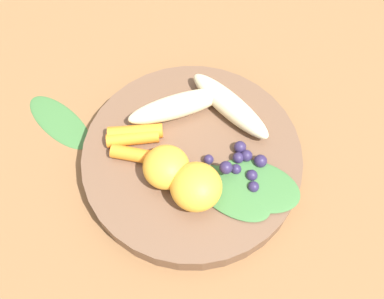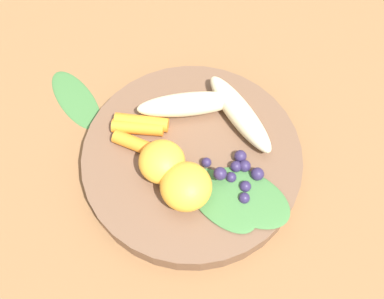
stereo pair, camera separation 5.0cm
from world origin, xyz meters
TOP-DOWN VIEW (x-y plane):
  - ground_plane at (0.00, 0.00)m, footprint 2.40×2.40m
  - bowl at (0.00, 0.00)m, footprint 0.25×0.25m
  - banana_peeled_left at (-0.01, 0.06)m, footprint 0.12×0.06m
  - banana_peeled_right at (0.05, 0.05)m, footprint 0.09×0.11m
  - orange_segment_near at (0.00, -0.05)m, footprint 0.05×0.05m
  - orange_segment_far at (-0.03, -0.02)m, footprint 0.05×0.05m
  - carrot_front at (-0.06, 0.03)m, footprint 0.06×0.02m
  - carrot_mid_left at (-0.06, 0.02)m, footprint 0.06×0.02m
  - carrot_mid_right at (-0.06, 0.00)m, footprint 0.06×0.03m
  - blueberry_pile at (0.05, -0.02)m, footprint 0.07×0.06m
  - kale_leaf_left at (0.04, -0.05)m, footprint 0.10×0.10m
  - kale_leaf_right at (0.06, -0.04)m, footprint 0.11×0.09m
  - kale_leaf_stray at (-0.16, 0.07)m, footprint 0.10×0.10m

SIDE VIEW (x-z plane):
  - ground_plane at x=0.00m, z-range 0.00..0.00m
  - kale_leaf_stray at x=-0.16m, z-range 0.00..0.01m
  - bowl at x=0.00m, z-range 0.00..0.03m
  - kale_leaf_left at x=0.04m, z-range 0.03..0.03m
  - kale_leaf_right at x=0.06m, z-range 0.03..0.03m
  - carrot_mid_left at x=-0.06m, z-range 0.03..0.04m
  - carrot_mid_right at x=-0.06m, z-range 0.03..0.04m
  - carrot_front at x=-0.06m, z-range 0.03..0.04m
  - blueberry_pile at x=0.05m, z-range 0.02..0.05m
  - banana_peeled_left at x=-0.01m, z-range 0.03..0.06m
  - banana_peeled_right at x=0.05m, z-range 0.03..0.06m
  - orange_segment_far at x=-0.03m, z-range 0.03..0.07m
  - orange_segment_near at x=0.00m, z-range 0.03..0.07m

